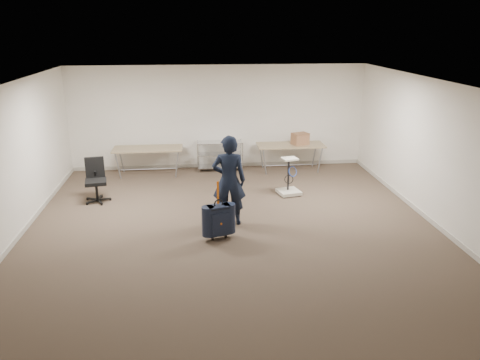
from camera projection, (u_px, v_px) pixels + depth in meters
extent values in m
plane|color=#47392B|center=(233.00, 234.00, 8.90)|extent=(9.00, 9.00, 0.00)
plane|color=silver|center=(219.00, 117.00, 12.71)|extent=(8.00, 0.00, 8.00)
plane|color=silver|center=(277.00, 303.00, 4.21)|extent=(8.00, 0.00, 8.00)
plane|color=silver|center=(3.00, 170.00, 8.07)|extent=(0.00, 9.00, 9.00)
plane|color=silver|center=(444.00, 158.00, 8.84)|extent=(0.00, 9.00, 9.00)
plane|color=white|center=(233.00, 85.00, 8.02)|extent=(8.00, 8.00, 0.00)
cube|color=#BAB5A7|center=(219.00, 165.00, 13.12)|extent=(8.00, 0.02, 0.10)
cube|color=#BAB5A7|center=(15.00, 241.00, 8.50)|extent=(0.02, 9.00, 0.10)
cube|color=#BAB5A7|center=(434.00, 223.00, 9.26)|extent=(0.02, 9.00, 0.10)
cube|color=#8C7456|center=(148.00, 149.00, 12.22)|extent=(1.80, 0.75, 0.03)
cylinder|color=#92959A|center=(149.00, 169.00, 12.40)|extent=(1.50, 0.02, 0.02)
cylinder|color=#92959A|center=(118.00, 166.00, 11.98)|extent=(0.13, 0.04, 0.69)
cylinder|color=#92959A|center=(177.00, 164.00, 12.12)|extent=(0.13, 0.04, 0.69)
cylinder|color=#92959A|center=(121.00, 160.00, 12.55)|extent=(0.13, 0.04, 0.69)
cylinder|color=#92959A|center=(178.00, 158.00, 12.69)|extent=(0.13, 0.04, 0.69)
cube|color=#8C7456|center=(291.00, 145.00, 12.59)|extent=(1.80, 0.75, 0.03)
cylinder|color=#92959A|center=(290.00, 165.00, 12.76)|extent=(1.50, 0.02, 0.02)
cylinder|color=#92959A|center=(265.00, 162.00, 12.34)|extent=(0.13, 0.04, 0.69)
cylinder|color=#92959A|center=(320.00, 160.00, 12.49)|extent=(0.13, 0.04, 0.69)
cylinder|color=#92959A|center=(261.00, 156.00, 12.91)|extent=(0.13, 0.04, 0.69)
cylinder|color=#92959A|center=(314.00, 155.00, 13.06)|extent=(0.13, 0.04, 0.69)
cylinder|color=silver|center=(198.00, 159.00, 12.47)|extent=(0.02, 0.02, 0.80)
cylinder|color=silver|center=(243.00, 157.00, 12.58)|extent=(0.02, 0.02, 0.80)
cylinder|color=silver|center=(198.00, 154.00, 12.89)|extent=(0.02, 0.02, 0.80)
cylinder|color=silver|center=(241.00, 153.00, 13.01)|extent=(0.02, 0.02, 0.80)
cube|color=silver|center=(220.00, 166.00, 12.83)|extent=(1.20, 0.45, 0.02)
cube|color=silver|center=(220.00, 154.00, 12.72)|extent=(1.20, 0.45, 0.02)
cube|color=silver|center=(220.00, 142.00, 12.62)|extent=(1.20, 0.45, 0.01)
imported|color=black|center=(229.00, 180.00, 9.11)|extent=(0.69, 0.49, 1.81)
cube|color=black|center=(219.00, 220.00, 8.57)|extent=(0.46, 0.34, 0.56)
cube|color=black|center=(219.00, 234.00, 8.69)|extent=(0.40, 0.26, 0.03)
cylinder|color=black|center=(212.00, 238.00, 8.64)|extent=(0.05, 0.08, 0.08)
cylinder|color=black|center=(226.00, 236.00, 8.73)|extent=(0.05, 0.08, 0.08)
torus|color=black|center=(218.00, 204.00, 8.48)|extent=(0.18, 0.07, 0.18)
cube|color=orange|center=(218.00, 193.00, 8.43)|extent=(0.04, 0.02, 0.43)
cylinder|color=black|center=(98.00, 200.00, 10.53)|extent=(0.60, 0.60, 0.09)
cylinder|color=black|center=(97.00, 191.00, 10.47)|extent=(0.06, 0.06, 0.40)
cube|color=black|center=(96.00, 182.00, 10.40)|extent=(0.53, 0.53, 0.08)
cube|color=black|center=(95.00, 167.00, 10.51)|extent=(0.42, 0.13, 0.48)
cube|color=beige|center=(289.00, 192.00, 10.98)|extent=(0.58, 0.58, 0.08)
cylinder|color=black|center=(282.00, 196.00, 10.80)|extent=(0.06, 0.06, 0.04)
cylinder|color=black|center=(289.00, 174.00, 10.90)|extent=(0.05, 0.05, 0.77)
cube|color=beige|center=(290.00, 159.00, 10.73)|extent=(0.39, 0.36, 0.04)
torus|color=blue|center=(292.00, 172.00, 10.75)|extent=(0.26, 0.15, 0.24)
cube|color=#936244|center=(300.00, 139.00, 12.54)|extent=(0.49, 0.43, 0.31)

